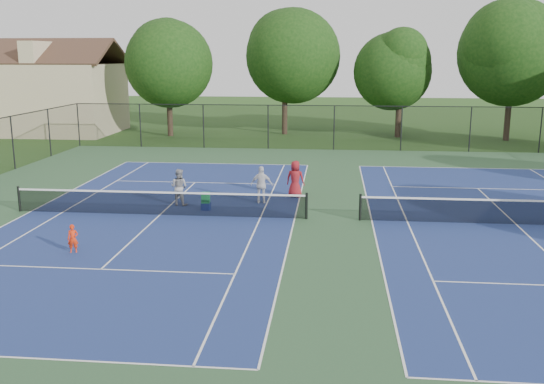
# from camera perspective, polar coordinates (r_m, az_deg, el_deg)

# --- Properties ---
(ground) EXTENTS (140.00, 140.00, 0.00)m
(ground) POSITION_cam_1_polar(r_m,az_deg,el_deg) (24.04, 5.76, -2.62)
(ground) COLOR #234716
(ground) RESTS_ON ground
(court_pad) EXTENTS (36.00, 36.00, 0.01)m
(court_pad) POSITION_cam_1_polar(r_m,az_deg,el_deg) (24.04, 5.76, -2.61)
(court_pad) COLOR #2E5132
(court_pad) RESTS_ON ground
(tennis_court_left) EXTENTS (12.00, 23.83, 1.07)m
(tennis_court_left) POSITION_cam_1_polar(r_m,az_deg,el_deg) (24.99, -10.51, -1.94)
(tennis_court_left) COLOR navy
(tennis_court_left) RESTS_ON ground
(tennis_court_right) EXTENTS (12.00, 23.83, 1.07)m
(tennis_court_right) POSITION_cam_1_polar(r_m,az_deg,el_deg) (25.04, 22.01, -2.65)
(tennis_court_right) COLOR navy
(tennis_court_right) RESTS_ON ground
(perimeter_fence) EXTENTS (36.08, 36.08, 3.02)m
(perimeter_fence) POSITION_cam_1_polar(r_m,az_deg,el_deg) (23.66, 5.85, 1.12)
(perimeter_fence) COLOR black
(perimeter_fence) RESTS_ON ground
(tree_back_a) EXTENTS (6.80, 6.80, 9.15)m
(tree_back_a) POSITION_cam_1_polar(r_m,az_deg,el_deg) (48.91, -9.79, 12.27)
(tree_back_a) COLOR #2D2116
(tree_back_a) RESTS_ON ground
(tree_back_b) EXTENTS (7.60, 7.60, 10.03)m
(tree_back_b) POSITION_cam_1_polar(r_m,az_deg,el_deg) (49.33, 1.23, 13.09)
(tree_back_b) COLOR #2D2116
(tree_back_b) RESTS_ON ground
(tree_back_c) EXTENTS (6.00, 6.00, 8.40)m
(tree_back_c) POSITION_cam_1_polar(r_m,az_deg,el_deg) (48.45, 12.02, 11.51)
(tree_back_c) COLOR #2D2116
(tree_back_c) RESTS_ON ground
(tree_back_d) EXTENTS (7.80, 7.80, 10.37)m
(tree_back_d) POSITION_cam_1_polar(r_m,az_deg,el_deg) (48.96, 21.79, 12.48)
(tree_back_d) COLOR #2D2116
(tree_back_d) RESTS_ON ground
(clapboard_house) EXTENTS (10.80, 8.10, 7.65)m
(clapboard_house) POSITION_cam_1_polar(r_m,az_deg,el_deg) (53.45, -19.88, 8.57)
(clapboard_house) COLOR tan
(clapboard_house) RESTS_ON ground
(child_player) EXTENTS (0.40, 0.31, 0.95)m
(child_player) POSITION_cam_1_polar(r_m,az_deg,el_deg) (20.95, -18.23, -4.20)
(child_player) COLOR red
(child_player) RESTS_ON ground
(instructor) EXTENTS (0.90, 0.78, 1.60)m
(instructor) POSITION_cam_1_polar(r_m,az_deg,el_deg) (26.36, -8.74, 0.46)
(instructor) COLOR #959598
(instructor) RESTS_ON ground
(bystander_a) EXTENTS (0.97, 0.42, 1.65)m
(bystander_a) POSITION_cam_1_polar(r_m,az_deg,el_deg) (26.38, -0.98, 0.68)
(bystander_a) COLOR silver
(bystander_a) RESTS_ON ground
(bystander_c) EXTENTS (0.90, 0.66, 1.69)m
(bystander_c) POSITION_cam_1_polar(r_m,az_deg,el_deg) (27.53, 2.20, 1.23)
(bystander_c) COLOR maroon
(bystander_c) RESTS_ON ground
(ball_crate) EXTENTS (0.38, 0.34, 0.31)m
(ball_crate) POSITION_cam_1_polar(r_m,az_deg,el_deg) (25.52, -6.25, -1.35)
(ball_crate) COLOR navy
(ball_crate) RESTS_ON ground
(ball_hopper) EXTENTS (0.36, 0.30, 0.44)m
(ball_hopper) POSITION_cam_1_polar(r_m,az_deg,el_deg) (25.43, -6.27, -0.54)
(ball_hopper) COLOR green
(ball_hopper) RESTS_ON ball_crate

